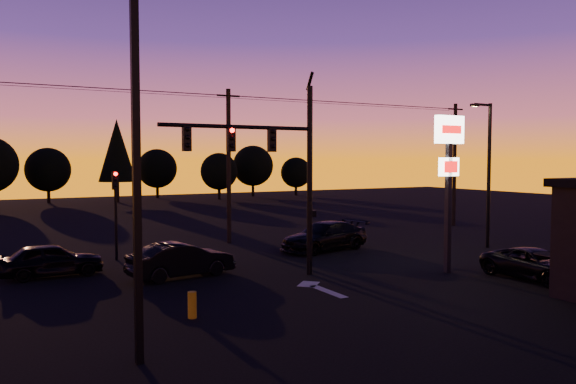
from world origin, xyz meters
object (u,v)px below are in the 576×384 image
object	(u,v)px
bollard	(192,305)
car_left	(51,260)
parking_lot_light	(136,145)
suv_parked	(537,264)
secondary_signal	(116,202)
pylon_sign	(449,160)
streetlight	(488,168)
car_right	(325,236)
car_mid	(181,260)
traffic_signal_mast	(276,159)

from	to	relation	value
bollard	car_left	size ratio (longest dim) A/B	0.20
parking_lot_light	suv_parked	distance (m)	17.34
secondary_signal	pylon_sign	bearing A→B (deg)	-39.77
secondary_signal	car_left	size ratio (longest dim) A/B	1.05
streetlight	suv_parked	size ratio (longest dim) A/B	1.77
parking_lot_light	car_right	distance (m)	18.31
streetlight	car_left	world-z (taller)	streetlight
parking_lot_light	bollard	xyz separation A→B (m)	(2.40, 3.09, -4.86)
pylon_sign	suv_parked	world-z (taller)	pylon_sign
pylon_sign	bollard	world-z (taller)	pylon_sign
car_right	suv_parked	size ratio (longest dim) A/B	1.17
car_right	secondary_signal	bearing A→B (deg)	-114.77
bollard	car_mid	distance (m)	6.27
secondary_signal	parking_lot_light	distance (m)	14.90
streetlight	suv_parked	world-z (taller)	streetlight
pylon_sign	bollard	distance (m)	12.98
car_left	car_mid	world-z (taller)	car_mid
parking_lot_light	streetlight	bearing A→B (deg)	21.65
suv_parked	pylon_sign	bearing A→B (deg)	126.26
parking_lot_light	car_left	xyz separation A→B (m)	(-0.72, 11.87, -4.56)
bollard	suv_parked	world-z (taller)	suv_parked
suv_parked	bollard	bearing A→B (deg)	173.84
parking_lot_light	bollard	size ratio (longest dim) A/B	11.07
streetlight	car_mid	world-z (taller)	streetlight
car_mid	car_right	size ratio (longest dim) A/B	0.84
car_mid	car_right	bearing A→B (deg)	-81.00
car_mid	suv_parked	world-z (taller)	car_mid
traffic_signal_mast	suv_parked	bearing A→B (deg)	-30.14
suv_parked	car_left	bearing A→B (deg)	149.12
secondary_signal	suv_parked	bearing A→B (deg)	-42.29
bollard	secondary_signal	bearing A→B (deg)	89.52
car_mid	car_right	distance (m)	9.44
secondary_signal	streetlight	world-z (taller)	streetlight
parking_lot_light	car_mid	size ratio (longest dim) A/B	2.07
car_left	car_mid	distance (m)	5.49
secondary_signal	bollard	world-z (taller)	secondary_signal
parking_lot_light	streetlight	xyz separation A→B (m)	(21.41, 8.50, -0.85)
secondary_signal	car_right	world-z (taller)	secondary_signal
car_right	suv_parked	distance (m)	11.05
car_right	suv_parked	xyz separation A→B (m)	(3.62, -10.44, -0.14)
streetlight	car_left	xyz separation A→B (m)	(-22.13, 3.37, -3.71)
car_right	suv_parked	world-z (taller)	car_right
traffic_signal_mast	parking_lot_light	world-z (taller)	parking_lot_light
secondary_signal	parking_lot_light	xyz separation A→B (m)	(-2.50, -14.49, 2.41)
bollard	car_left	distance (m)	9.33
car_left	car_right	size ratio (longest dim) A/B	0.79
streetlight	suv_parked	distance (m)	9.19
traffic_signal_mast	car_left	world-z (taller)	traffic_signal_mast
streetlight	secondary_signal	bearing A→B (deg)	162.44
car_mid	pylon_sign	bearing A→B (deg)	-123.08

